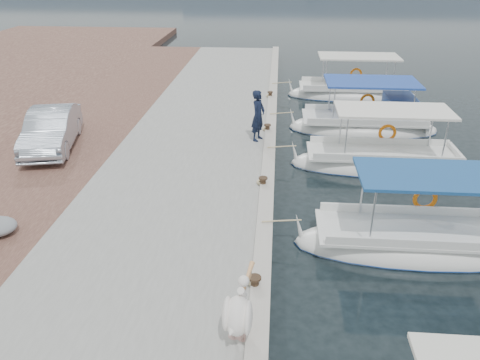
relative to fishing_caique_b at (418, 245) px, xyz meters
The scene contains 12 objects.
ground 4.02m from the fishing_caique_b, 167.50° to the left, with size 400.00×400.00×0.00m, color black.
concrete_quay 9.08m from the fishing_caique_b, 139.71° to the left, with size 6.00×40.00×0.50m, color gray.
quay_curb 7.20m from the fishing_caique_b, 125.22° to the left, with size 0.44×40.00×0.12m, color #A69F93.
cobblestone_strip 13.29m from the fishing_caique_b, 153.79° to the left, with size 4.00×40.00×0.50m, color brown.
fishing_caique_b is the anchor object (origin of this frame).
fishing_caique_c 5.31m from the fishing_caique_b, 89.84° to the left, with size 6.70×2.10×2.83m.
fishing_caique_d 9.32m from the fishing_caique_b, 89.71° to the left, with size 6.55×2.53×2.83m.
fishing_caique_e 14.68m from the fishing_caique_b, 89.36° to the left, with size 7.00×2.35×2.83m.
mooring_bollards 4.92m from the fishing_caique_b, 150.99° to the left, with size 0.28×20.28×0.33m.
pelican 6.18m from the fishing_caique_b, 137.79° to the right, with size 0.67×1.53×1.18m.
fisherman 8.06m from the fishing_caique_b, 125.63° to the left, with size 0.73×0.48×1.99m, color black.
parked_car 13.35m from the fishing_caique_b, 157.70° to the left, with size 1.53×4.38×1.44m, color #A8B2C0.
Camera 1 is at (-0.02, -11.72, 7.22)m, focal length 35.00 mm.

